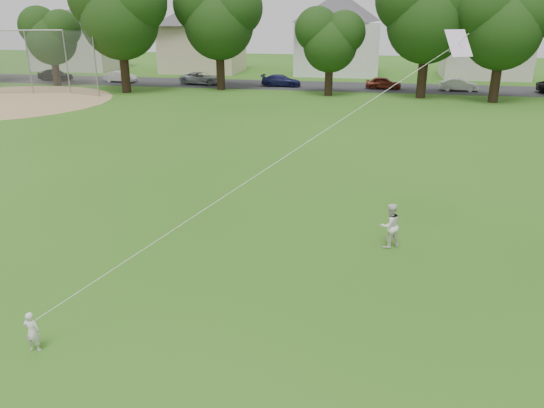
% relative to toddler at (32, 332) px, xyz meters
% --- Properties ---
extents(ground, '(160.00, 160.00, 0.00)m').
position_rel_toddler_xyz_m(ground, '(2.87, 2.14, -0.49)').
color(ground, '#265313').
rests_on(ground, ground).
extents(street, '(90.00, 7.00, 0.01)m').
position_rel_toddler_xyz_m(street, '(2.87, 44.14, -0.48)').
color(street, '#2D2D30').
rests_on(street, ground).
extents(toddler, '(0.38, 0.27, 0.98)m').
position_rel_toddler_xyz_m(toddler, '(0.00, 0.00, 0.00)').
color(toddler, silver).
rests_on(toddler, ground).
extents(older_boy, '(0.90, 0.86, 1.47)m').
position_rel_toddler_xyz_m(older_boy, '(7.85, 7.05, 0.25)').
color(older_boy, white).
rests_on(older_boy, ground).
extents(kite, '(5.21, 4.31, 13.36)m').
position_rel_toddler_xyz_m(kite, '(4.69, 3.86, 2.99)').
color(kite, white).
rests_on(kite, ground).
extents(baseball_backstop, '(11.90, 4.83, 5.41)m').
position_rel_toddler_xyz_m(baseball_backstop, '(-22.76, 33.95, 2.22)').
color(baseball_backstop, gray).
rests_on(baseball_backstop, ground).
extents(tree_row, '(82.78, 10.09, 11.68)m').
position_rel_toddler_xyz_m(tree_row, '(3.66, 38.14, 6.27)').
color(tree_row, black).
rests_on(tree_row, ground).
extents(parked_cars, '(62.35, 2.22, 1.23)m').
position_rel_toddler_xyz_m(parked_cars, '(3.98, 43.14, 0.11)').
color(parked_cars, black).
rests_on(parked_cars, ground).
extents(house_row, '(77.61, 13.68, 10.57)m').
position_rel_toddler_xyz_m(house_row, '(4.11, 54.14, 4.67)').
color(house_row, beige).
rests_on(house_row, ground).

